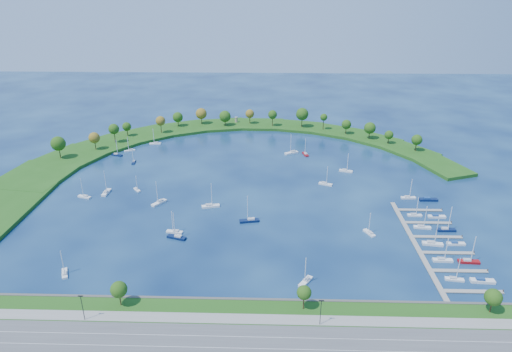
{
  "coord_description": "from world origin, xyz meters",
  "views": [
    {
      "loc": [
        12.01,
        -234.61,
        107.6
      ],
      "look_at": [
        5.0,
        5.0,
        4.0
      ],
      "focal_mm": 31.56,
      "sensor_mm": 36.0,
      "label": 1
    }
  ],
  "objects_px": {
    "moored_boat_0": "(106,192)",
    "moored_boat_7": "(130,150)",
    "moored_boat_4": "(159,202)",
    "docked_boat_1": "(482,281)",
    "moored_boat_14": "(249,220)",
    "docked_boat_8": "(415,215)",
    "dock_system": "(432,244)",
    "docked_boat_5": "(456,244)",
    "moored_boat_11": "(292,152)",
    "docked_boat_10": "(408,197)",
    "docked_boat_9": "(437,216)",
    "moored_boat_13": "(177,237)",
    "docked_boat_3": "(469,261)",
    "moored_boat_10": "(175,231)",
    "docked_boat_2": "(443,259)",
    "docked_boat_11": "(428,199)",
    "moored_boat_18": "(134,162)",
    "docked_boat_6": "(422,227)",
    "moored_boat_17": "(306,281)",
    "docked_boat_0": "(454,278)",
    "moored_boat_15": "(325,183)",
    "moored_boat_2": "(346,170)",
    "moored_boat_16": "(65,273)",
    "moored_boat_1": "(210,205)",
    "docked_boat_4": "(432,243)",
    "harbor_tower": "(236,120)",
    "moored_boat_5": "(117,154)",
    "moored_boat_9": "(305,154)",
    "moored_boat_12": "(84,196)",
    "moored_boat_8": "(137,189)",
    "moored_boat_3": "(155,143)",
    "moored_boat_6": "(369,232)",
    "docked_boat_7": "(446,229)"
  },
  "relations": [
    {
      "from": "moored_boat_10",
      "to": "docked_boat_3",
      "type": "relative_size",
      "value": 0.89
    },
    {
      "from": "moored_boat_15",
      "to": "docked_boat_4",
      "type": "distance_m",
      "value": 75.2
    },
    {
      "from": "moored_boat_0",
      "to": "moored_boat_8",
      "type": "relative_size",
      "value": 1.44
    },
    {
      "from": "docked_boat_6",
      "to": "docked_boat_8",
      "type": "relative_size",
      "value": 1.12
    },
    {
      "from": "docked_boat_1",
      "to": "moored_boat_2",
      "type": "bearing_deg",
      "value": 111.72
    },
    {
      "from": "moored_boat_3",
      "to": "moored_boat_16",
      "type": "bearing_deg",
      "value": 85.3
    },
    {
      "from": "moored_boat_13",
      "to": "docked_boat_11",
      "type": "height_order",
      "value": "moored_boat_13"
    },
    {
      "from": "moored_boat_14",
      "to": "moored_boat_1",
      "type": "bearing_deg",
      "value": -45.93
    },
    {
      "from": "moored_boat_4",
      "to": "docked_boat_1",
      "type": "height_order",
      "value": "moored_boat_4"
    },
    {
      "from": "moored_boat_14",
      "to": "docked_boat_8",
      "type": "relative_size",
      "value": 1.34
    },
    {
      "from": "docked_boat_1",
      "to": "docked_boat_11",
      "type": "bearing_deg",
      "value": 92.08
    },
    {
      "from": "moored_boat_5",
      "to": "docked_boat_3",
      "type": "relative_size",
      "value": 0.9
    },
    {
      "from": "moored_boat_13",
      "to": "docked_boat_3",
      "type": "height_order",
      "value": "moored_boat_13"
    },
    {
      "from": "moored_boat_13",
      "to": "docked_boat_9",
      "type": "bearing_deg",
      "value": -151.09
    },
    {
      "from": "moored_boat_0",
      "to": "moored_boat_7",
      "type": "xyz_separation_m",
      "value": [
        -6.42,
        67.44,
        -0.07
      ]
    },
    {
      "from": "moored_boat_5",
      "to": "moored_boat_14",
      "type": "distance_m",
      "value": 128.4
    },
    {
      "from": "moored_boat_8",
      "to": "moored_boat_12",
      "type": "distance_m",
      "value": 27.82
    },
    {
      "from": "moored_boat_7",
      "to": "moored_boat_11",
      "type": "relative_size",
      "value": 0.76
    },
    {
      "from": "docked_boat_2",
      "to": "docked_boat_4",
      "type": "bearing_deg",
      "value": 91.7
    },
    {
      "from": "docked_boat_5",
      "to": "docked_boat_9",
      "type": "relative_size",
      "value": 0.94
    },
    {
      "from": "docked_boat_1",
      "to": "docked_boat_9",
      "type": "relative_size",
      "value": 1.1
    },
    {
      "from": "moored_boat_9",
      "to": "docked_boat_8",
      "type": "bearing_deg",
      "value": -166.96
    },
    {
      "from": "moored_boat_18",
      "to": "docked_boat_6",
      "type": "xyz_separation_m",
      "value": [
        160.58,
        -79.61,
        0.05
      ]
    },
    {
      "from": "moored_boat_11",
      "to": "moored_boat_17",
      "type": "relative_size",
      "value": 1.19
    },
    {
      "from": "moored_boat_17",
      "to": "docked_boat_1",
      "type": "xyz_separation_m",
      "value": [
        68.84,
        2.35,
        -0.21
      ]
    },
    {
      "from": "docked_boat_11",
      "to": "moored_boat_6",
      "type": "bearing_deg",
      "value": -137.49
    },
    {
      "from": "moored_boat_5",
      "to": "moored_boat_9",
      "type": "height_order",
      "value": "moored_boat_5"
    },
    {
      "from": "moored_boat_10",
      "to": "docked_boat_2",
      "type": "bearing_deg",
      "value": -179.4
    },
    {
      "from": "dock_system",
      "to": "docked_boat_5",
      "type": "bearing_deg",
      "value": 3.3
    },
    {
      "from": "moored_boat_10",
      "to": "docked_boat_0",
      "type": "distance_m",
      "value": 121.37
    },
    {
      "from": "moored_boat_18",
      "to": "moored_boat_1",
      "type": "bearing_deg",
      "value": 37.31
    },
    {
      "from": "moored_boat_12",
      "to": "docked_boat_4",
      "type": "relative_size",
      "value": 0.85
    },
    {
      "from": "moored_boat_2",
      "to": "docked_boat_10",
      "type": "bearing_deg",
      "value": -35.97
    },
    {
      "from": "moored_boat_16",
      "to": "docked_boat_5",
      "type": "height_order",
      "value": "moored_boat_16"
    },
    {
      "from": "moored_boat_3",
      "to": "docked_boat_6",
      "type": "distance_m",
      "value": 193.7
    },
    {
      "from": "moored_boat_11",
      "to": "moored_boat_16",
      "type": "bearing_deg",
      "value": 26.39
    },
    {
      "from": "moored_boat_6",
      "to": "moored_boat_10",
      "type": "relative_size",
      "value": 0.94
    },
    {
      "from": "docked_boat_2",
      "to": "docked_boat_11",
      "type": "distance_m",
      "value": 58.62
    },
    {
      "from": "moored_boat_0",
      "to": "docked_boat_10",
      "type": "height_order",
      "value": "moored_boat_0"
    },
    {
      "from": "moored_boat_8",
      "to": "harbor_tower",
      "type": "bearing_deg",
      "value": 120.69
    },
    {
      "from": "moored_boat_4",
      "to": "moored_boat_17",
      "type": "height_order",
      "value": "moored_boat_4"
    },
    {
      "from": "moored_boat_11",
      "to": "docked_boat_10",
      "type": "height_order",
      "value": "moored_boat_11"
    },
    {
      "from": "moored_boat_7",
      "to": "moored_boat_18",
      "type": "xyz_separation_m",
      "value": [
        8.76,
        -21.33,
        -0.02
      ]
    },
    {
      "from": "moored_boat_15",
      "to": "docked_boat_7",
      "type": "relative_size",
      "value": 0.91
    },
    {
      "from": "moored_boat_3",
      "to": "docked_boat_6",
      "type": "bearing_deg",
      "value": 138.25
    },
    {
      "from": "dock_system",
      "to": "docked_boat_3",
      "type": "distance_m",
      "value": 17.15
    },
    {
      "from": "docked_boat_0",
      "to": "moored_boat_15",
      "type": "bearing_deg",
      "value": 122.59
    },
    {
      "from": "moored_boat_18",
      "to": "moored_boat_14",
      "type": "bearing_deg",
      "value": 39.92
    },
    {
      "from": "moored_boat_5",
      "to": "moored_boat_11",
      "type": "xyz_separation_m",
      "value": [
        117.91,
        7.42,
        0.08
      ]
    },
    {
      "from": "harbor_tower",
      "to": "moored_boat_18",
      "type": "bearing_deg",
      "value": -124.9
    }
  ]
}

